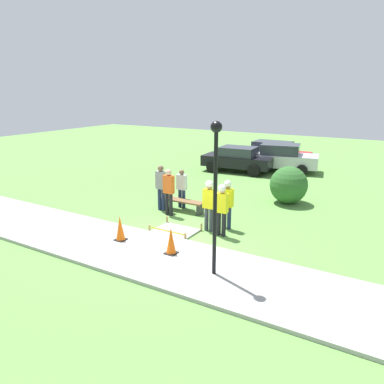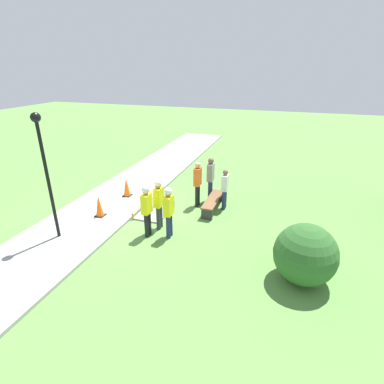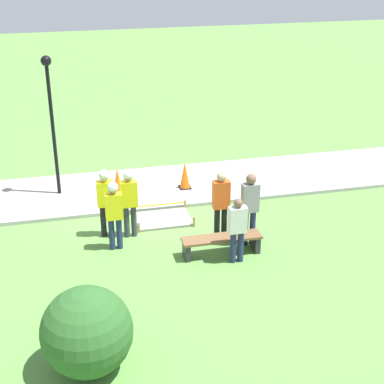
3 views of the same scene
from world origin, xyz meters
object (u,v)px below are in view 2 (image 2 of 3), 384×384
(bystander_in_orange_shirt, at_px, (198,181))
(bystander_in_gray_shirt, at_px, (225,187))
(traffic_cone_near_patch, at_px, (127,187))
(park_bench, at_px, (213,202))
(lamppost_near, at_px, (44,160))
(worker_supervisor, at_px, (159,200))
(traffic_cone_far_patch, at_px, (99,206))
(worker_trainee, at_px, (147,206))
(worker_assistant, at_px, (169,208))
(bystander_in_white_shirt, at_px, (211,177))

(bystander_in_orange_shirt, height_order, bystander_in_gray_shirt, bystander_in_orange_shirt)
(traffic_cone_near_patch, distance_m, park_bench, 3.70)
(bystander_in_gray_shirt, xyz_separation_m, lamppost_near, (3.85, -4.54, 1.75))
(worker_supervisor, xyz_separation_m, bystander_in_orange_shirt, (-2.11, 0.69, -0.03))
(bystander_in_orange_shirt, bearing_deg, worker_supervisor, -18.14)
(traffic_cone_near_patch, height_order, worker_supervisor, worker_supervisor)
(traffic_cone_far_patch, bearing_deg, lamppost_near, -15.17)
(lamppost_near, bearing_deg, traffic_cone_near_patch, 172.67)
(traffic_cone_far_patch, distance_m, park_bench, 4.21)
(traffic_cone_far_patch, xyz_separation_m, worker_supervisor, (-0.03, 2.35, 0.58))
(traffic_cone_near_patch, height_order, bystander_in_orange_shirt, bystander_in_orange_shirt)
(worker_trainee, height_order, bystander_in_orange_shirt, bystander_in_orange_shirt)
(park_bench, bearing_deg, traffic_cone_near_patch, -89.14)
(traffic_cone_near_patch, height_order, lamppost_near, lamppost_near)
(worker_supervisor, bearing_deg, traffic_cone_near_patch, -129.04)
(traffic_cone_far_patch, height_order, bystander_in_orange_shirt, bystander_in_orange_shirt)
(worker_supervisor, bearing_deg, park_bench, 145.07)
(worker_assistant, height_order, bystander_in_orange_shirt, bystander_in_orange_shirt)
(bystander_in_white_shirt, bearing_deg, worker_assistant, -9.28)
(bystander_in_white_shirt, bearing_deg, worker_supervisor, -21.04)
(traffic_cone_far_patch, height_order, worker_trainee, worker_trainee)
(park_bench, relative_size, worker_trainee, 1.07)
(worker_trainee, xyz_separation_m, bystander_in_orange_shirt, (-2.66, 0.86, -0.01))
(worker_supervisor, xyz_separation_m, worker_trainee, (0.55, -0.17, -0.02))
(worker_trainee, bearing_deg, worker_assistant, 100.74)
(worker_assistant, bearing_deg, worker_trainee, -79.26)
(worker_supervisor, relative_size, worker_assistant, 1.03)
(worker_assistant, bearing_deg, park_bench, 160.72)
(worker_supervisor, bearing_deg, bystander_in_orange_shirt, 161.86)
(traffic_cone_far_patch, distance_m, worker_supervisor, 2.42)
(worker_supervisor, bearing_deg, worker_trainee, -16.80)
(park_bench, height_order, worker_trainee, worker_trainee)
(worker_assistant, relative_size, worker_trainee, 0.98)
(worker_trainee, height_order, lamppost_near, lamppost_near)
(worker_trainee, relative_size, bystander_in_orange_shirt, 0.97)
(traffic_cone_far_patch, relative_size, bystander_in_gray_shirt, 0.49)
(worker_assistant, height_order, lamppost_near, lamppost_near)
(bystander_in_orange_shirt, bearing_deg, lamppost_near, -42.76)
(park_bench, distance_m, bystander_in_gray_shirt, 0.73)
(traffic_cone_near_patch, distance_m, bystander_in_gray_shirt, 4.11)
(traffic_cone_far_patch, height_order, lamppost_near, lamppost_near)
(worker_supervisor, distance_m, worker_assistant, 0.68)
(worker_supervisor, bearing_deg, bystander_in_white_shirt, 158.96)
(traffic_cone_near_patch, relative_size, worker_assistant, 0.46)
(bystander_in_white_shirt, relative_size, lamppost_near, 0.47)
(worker_supervisor, height_order, bystander_in_white_shirt, bystander_in_white_shirt)
(traffic_cone_near_patch, distance_m, traffic_cone_far_patch, 1.93)
(traffic_cone_near_patch, xyz_separation_m, worker_assistant, (2.31, 2.86, 0.53))
(traffic_cone_far_patch, height_order, bystander_in_white_shirt, bystander_in_white_shirt)
(park_bench, height_order, worker_supervisor, worker_supervisor)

